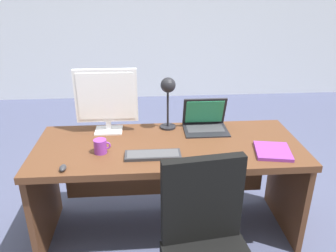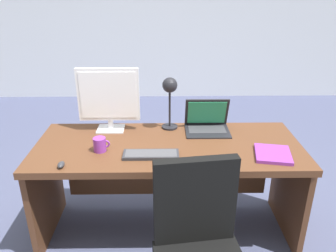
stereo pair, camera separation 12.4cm
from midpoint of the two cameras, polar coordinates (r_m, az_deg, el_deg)
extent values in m
plane|color=#474C6B|center=(3.99, 0.57, -2.90)|extent=(12.00, 12.00, 0.00)
cube|color=silver|center=(5.38, 0.13, 19.54)|extent=(10.00, 0.10, 2.80)
cube|color=#56331E|center=(2.33, 1.54, -3.61)|extent=(1.83, 0.74, 0.05)
cube|color=#56331E|center=(2.64, -18.76, -10.69)|extent=(0.04, 0.65, 0.69)
cube|color=#56331E|center=(2.70, 21.13, -10.20)|extent=(0.04, 0.65, 0.69)
cube|color=#56331E|center=(2.73, 1.23, -7.18)|extent=(1.61, 0.02, 0.48)
cube|color=silver|center=(2.56, -8.32, -0.51)|extent=(0.20, 0.16, 0.01)
cube|color=silver|center=(2.55, -8.35, 0.44)|extent=(0.04, 0.02, 0.07)
cube|color=silver|center=(2.46, -8.69, 5.29)|extent=(0.45, 0.04, 0.39)
cube|color=white|center=(2.45, -8.75, 5.15)|extent=(0.40, 0.00, 0.34)
cube|color=black|center=(2.53, 8.10, -0.88)|extent=(0.33, 0.25, 0.01)
cube|color=#38383D|center=(2.54, 8.05, -0.58)|extent=(0.28, 0.14, 0.00)
cube|color=black|center=(2.56, 7.97, 2.34)|extent=(0.33, 0.09, 0.23)
cube|color=#2D9966|center=(2.55, 8.00, 2.24)|extent=(0.29, 0.07, 0.19)
cube|color=#2D2D33|center=(2.16, -1.26, -4.91)|extent=(0.36, 0.13, 0.02)
cube|color=#47474C|center=(2.16, -1.27, -4.65)|extent=(0.33, 0.11, 0.00)
ellipsoid|color=#2D2D33|center=(2.12, -16.13, -6.37)|extent=(0.04, 0.07, 0.03)
cylinder|color=black|center=(2.57, 1.66, -0.14)|extent=(0.12, 0.12, 0.01)
cylinder|color=black|center=(2.51, 1.71, 3.08)|extent=(0.02, 0.02, 0.29)
sphere|color=black|center=(2.42, 1.79, 6.97)|extent=(0.11, 0.11, 0.11)
cube|color=purple|center=(2.29, 18.91, -4.56)|extent=(0.26, 0.28, 0.02)
cylinder|color=purple|center=(2.24, -10.00, -3.14)|extent=(0.08, 0.08, 0.09)
torus|color=purple|center=(2.23, -8.95, -3.03)|extent=(0.05, 0.01, 0.05)
cube|color=black|center=(1.81, 6.66, -12.56)|extent=(0.44, 0.12, 0.50)
camera|label=1|loc=(0.06, -88.46, 0.67)|focal=35.83mm
camera|label=2|loc=(0.06, 91.54, -0.67)|focal=35.83mm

